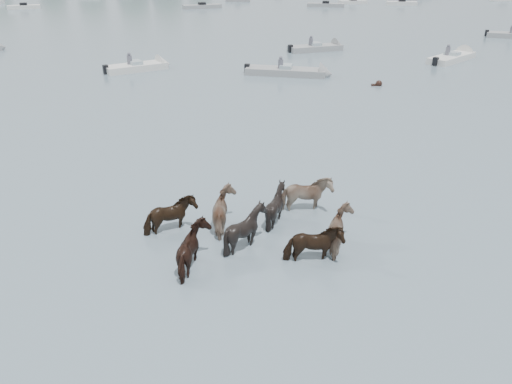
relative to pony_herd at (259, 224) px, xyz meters
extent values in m
plane|color=#4B606C|center=(1.69, -0.65, -0.48)|extent=(400.00, 400.00, 0.00)
imported|color=black|center=(-2.74, 0.74, -0.03)|extent=(1.86, 1.45, 1.43)
imported|color=#876D5C|center=(-0.93, 0.80, 0.00)|extent=(1.71, 1.83, 1.49)
imported|color=black|center=(0.69, 1.04, -0.01)|extent=(1.68, 1.60, 1.47)
imported|color=gray|center=(1.79, 1.62, 0.02)|extent=(1.86, 0.93, 1.53)
imported|color=black|center=(-1.94, -1.38, 0.01)|extent=(1.56, 1.73, 1.50)
imported|color=black|center=(-0.44, -0.42, 0.04)|extent=(1.47, 1.32, 1.56)
imported|color=black|center=(1.40, -1.45, -0.03)|extent=(1.71, 0.83, 1.42)
imported|color=#836F59|center=(2.46, -0.79, -0.02)|extent=(1.42, 1.60, 1.44)
sphere|color=black|center=(10.13, 18.21, -0.36)|extent=(0.44, 0.44, 0.44)
cube|color=black|center=(9.88, 18.21, -0.46)|extent=(0.50, 0.22, 0.18)
cube|color=silver|center=(-6.18, 24.56, -0.28)|extent=(4.72, 3.35, 0.55)
cone|color=silver|center=(-4.17, 25.51, -0.28)|extent=(1.50, 1.83, 1.60)
cube|color=#99ADB7|center=(-6.18, 24.56, 0.07)|extent=(1.20, 1.35, 0.35)
cube|color=black|center=(-8.20, 23.61, -0.13)|extent=(0.47, 0.47, 0.60)
cylinder|color=#595966|center=(-6.58, 24.56, 0.27)|extent=(0.36, 0.36, 0.70)
sphere|color=#595966|center=(-6.58, 24.56, 0.72)|extent=(0.24, 0.24, 0.24)
cube|color=gray|center=(4.57, 21.92, -0.28)|extent=(5.89, 3.31, 0.55)
cone|color=gray|center=(7.26, 21.02, -0.28)|extent=(1.36, 1.80, 1.60)
cube|color=#99ADB7|center=(4.57, 21.92, 0.07)|extent=(1.11, 1.32, 0.35)
cube|color=black|center=(1.88, 22.82, -0.13)|extent=(0.44, 0.44, 0.60)
cylinder|color=#595966|center=(4.17, 21.92, 0.27)|extent=(0.36, 0.36, 0.70)
sphere|color=#595966|center=(4.17, 21.92, 0.72)|extent=(0.24, 0.24, 0.24)
cube|color=gray|center=(8.65, 30.76, -0.28)|extent=(4.96, 2.64, 0.55)
cone|color=gray|center=(10.95, 31.30, -0.28)|extent=(1.24, 1.76, 1.60)
cube|color=#99ADB7|center=(8.65, 30.76, 0.07)|extent=(1.04, 1.27, 0.35)
cube|color=black|center=(6.35, 30.22, -0.13)|extent=(0.42, 0.42, 0.60)
cylinder|color=#595966|center=(8.25, 30.76, 0.27)|extent=(0.36, 0.36, 0.70)
sphere|color=#595966|center=(8.25, 30.76, 0.72)|extent=(0.24, 0.24, 0.24)
cube|color=silver|center=(18.51, 25.22, -0.28)|extent=(5.13, 4.48, 0.55)
cone|color=silver|center=(20.59, 26.83, -0.28)|extent=(1.69, 1.82, 1.60)
cube|color=#99ADB7|center=(18.51, 25.22, 0.07)|extent=(1.32, 1.38, 0.35)
cube|color=black|center=(16.44, 23.61, -0.13)|extent=(0.49, 0.49, 0.60)
cylinder|color=#595966|center=(18.11, 25.22, 0.27)|extent=(0.36, 0.36, 0.70)
sphere|color=#595966|center=(18.11, 25.22, 0.72)|extent=(0.24, 0.24, 0.24)
cube|color=black|center=(27.72, 36.50, -0.13)|extent=(0.46, 0.46, 0.60)
cylinder|color=#595966|center=(29.71, 35.43, 0.27)|extent=(0.36, 0.36, 0.70)
cone|color=gray|center=(-18.95, 34.37, -0.28)|extent=(1.56, 1.84, 1.60)
cube|color=silver|center=(-26.78, 68.45, -0.26)|extent=(4.75, 2.58, 0.60)
cube|color=black|center=(-26.78, 68.45, 0.12)|extent=(1.22, 1.22, 0.50)
cube|color=gray|center=(-0.62, 66.13, -0.26)|extent=(5.88, 2.94, 0.60)
cube|color=black|center=(-0.62, 66.13, 0.12)|extent=(1.23, 1.23, 0.50)
cube|color=gray|center=(5.51, 75.66, -0.26)|extent=(4.24, 2.13, 0.60)
cube|color=gray|center=(18.16, 66.03, -0.26)|extent=(5.77, 3.02, 0.60)
cube|color=black|center=(18.16, 66.03, 0.12)|extent=(1.24, 1.24, 0.50)
cube|color=silver|center=(23.56, 69.99, -0.26)|extent=(4.51, 1.90, 0.60)
cube|color=black|center=(23.56, 69.99, 0.12)|extent=(1.09, 1.09, 0.50)
cube|color=silver|center=(30.73, 67.47, -0.26)|extent=(4.87, 2.43, 0.60)
cube|color=black|center=(30.73, 67.47, 0.12)|extent=(1.19, 1.19, 0.50)
camera|label=1|loc=(-1.61, -13.38, 7.71)|focal=35.20mm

